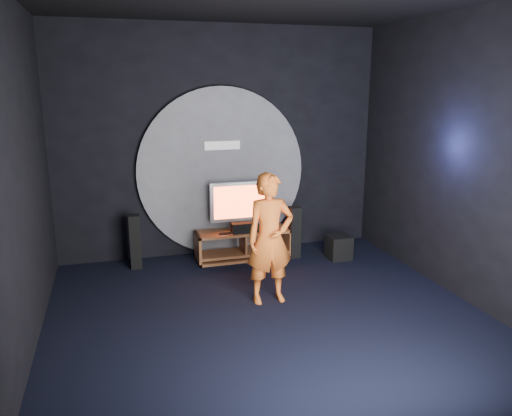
{
  "coord_description": "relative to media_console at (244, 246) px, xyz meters",
  "views": [
    {
      "loc": [
        -1.62,
        -5.03,
        2.63
      ],
      "look_at": [
        0.15,
        1.05,
        1.05
      ],
      "focal_mm": 35.0,
      "sensor_mm": 36.0,
      "label": 1
    }
  ],
  "objects": [
    {
      "name": "tv",
      "position": [
        -0.01,
        0.07,
        0.66
      ],
      "size": [
        0.98,
        0.22,
        0.74
      ],
      "color": "#A8A8AF",
      "rests_on": "media_console"
    },
    {
      "name": "subwoofer",
      "position": [
        1.41,
        -0.42,
        -0.01
      ],
      "size": [
        0.33,
        0.33,
        0.37
      ],
      "primitive_type": "cube",
      "color": "black",
      "rests_on": "ground"
    },
    {
      "name": "center_speaker",
      "position": [
        -0.01,
        -0.1,
        0.33
      ],
      "size": [
        0.4,
        0.15,
        0.15
      ],
      "primitive_type": "cube",
      "color": "black",
      "rests_on": "media_console"
    },
    {
      "name": "front_wall",
      "position": [
        -0.24,
        -4.55,
        1.56
      ],
      "size": [
        5.0,
        0.04,
        3.5
      ],
      "primitive_type": "cube",
      "color": "black",
      "rests_on": "ground"
    },
    {
      "name": "floor",
      "position": [
        -0.24,
        -2.05,
        -0.19
      ],
      "size": [
        5.0,
        5.0,
        0.0
      ],
      "primitive_type": "plane",
      "color": "black",
      "rests_on": "ground"
    },
    {
      "name": "tower_speaker_left",
      "position": [
        -1.62,
        0.04,
        0.21
      ],
      "size": [
        0.16,
        0.18,
        0.8
      ],
      "primitive_type": "cube",
      "color": "black",
      "rests_on": "ground"
    },
    {
      "name": "left_wall",
      "position": [
        -2.74,
        -2.05,
        1.56
      ],
      "size": [
        0.04,
        5.0,
        3.5
      ],
      "primitive_type": "cube",
      "color": "black",
      "rests_on": "ground"
    },
    {
      "name": "wall_disc_panel",
      "position": [
        -0.24,
        0.39,
        1.11
      ],
      "size": [
        2.6,
        0.11,
        2.6
      ],
      "color": "#515156",
      "rests_on": "ground"
    },
    {
      "name": "remote",
      "position": [
        -0.31,
        -0.12,
        0.27
      ],
      "size": [
        0.18,
        0.05,
        0.02
      ],
      "primitive_type": "cube",
      "color": "black",
      "rests_on": "media_console"
    },
    {
      "name": "back_wall",
      "position": [
        -0.24,
        0.45,
        1.56
      ],
      "size": [
        5.0,
        0.04,
        3.5
      ],
      "primitive_type": "cube",
      "color": "black",
      "rests_on": "ground"
    },
    {
      "name": "player",
      "position": [
        -0.09,
        -1.59,
        0.61
      ],
      "size": [
        0.6,
        0.4,
        1.61
      ],
      "primitive_type": "imported",
      "rotation": [
        0.0,
        0.0,
        0.03
      ],
      "color": "#CF5A1C",
      "rests_on": "ground"
    },
    {
      "name": "right_wall",
      "position": [
        2.26,
        -2.05,
        1.56
      ],
      "size": [
        0.04,
        5.0,
        3.5
      ],
      "primitive_type": "cube",
      "color": "black",
      "rests_on": "ground"
    },
    {
      "name": "media_console",
      "position": [
        0.0,
        0.0,
        0.0
      ],
      "size": [
        1.44,
        0.45,
        0.45
      ],
      "color": "brown",
      "rests_on": "ground"
    },
    {
      "name": "tower_speaker_right",
      "position": [
        0.77,
        -0.16,
        0.21
      ],
      "size": [
        0.16,
        0.18,
        0.8
      ],
      "primitive_type": "cube",
      "color": "black",
      "rests_on": "ground"
    }
  ]
}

